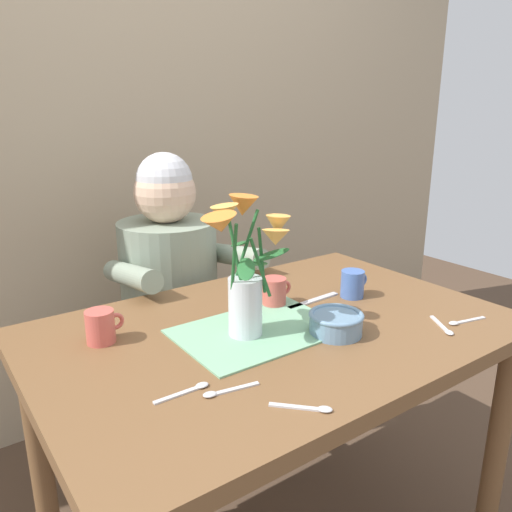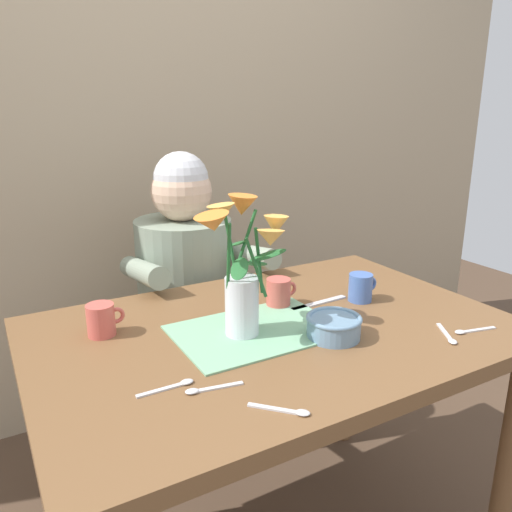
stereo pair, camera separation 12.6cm
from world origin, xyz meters
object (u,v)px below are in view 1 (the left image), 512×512
object	(u,v)px
seated_person	(171,313)
ceramic_bowl	(336,322)
flower_vase	(247,265)
coffee_cup	(101,326)
dinner_knife	(313,301)
ceramic_mug	(353,284)
tea_cup	(275,292)

from	to	relation	value
seated_person	ceramic_bowl	distance (m)	0.77
flower_vase	coffee_cup	distance (m)	0.37
flower_vase	dinner_knife	xyz separation A→B (m)	(0.28, 0.08, -0.18)
ceramic_mug	dinner_knife	bearing A→B (deg)	162.56
ceramic_bowl	ceramic_mug	bearing A→B (deg)	35.33
coffee_cup	ceramic_mug	bearing A→B (deg)	-10.98
seated_person	tea_cup	world-z (taller)	seated_person
flower_vase	ceramic_mug	xyz separation A→B (m)	(0.40, 0.04, -0.14)
ceramic_bowl	dinner_knife	world-z (taller)	ceramic_bowl
ceramic_bowl	ceramic_mug	world-z (taller)	ceramic_mug
seated_person	ceramic_mug	distance (m)	0.70
flower_vase	ceramic_bowl	world-z (taller)	flower_vase
ceramic_bowl	tea_cup	distance (m)	0.24
ceramic_bowl	ceramic_mug	distance (m)	0.27
coffee_cup	tea_cup	size ratio (longest dim) A/B	1.00
dinner_knife	ceramic_mug	xyz separation A→B (m)	(0.12, -0.04, 0.04)
ceramic_bowl	coffee_cup	size ratio (longest dim) A/B	1.46
coffee_cup	seated_person	bearing A→B (deg)	48.63
ceramic_bowl	seated_person	bearing A→B (deg)	97.13
dinner_knife	ceramic_mug	distance (m)	0.13
coffee_cup	tea_cup	bearing A→B (deg)	-6.55
seated_person	ceramic_bowl	xyz separation A→B (m)	(0.09, -0.74, 0.21)
dinner_knife	tea_cup	bearing A→B (deg)	154.24
ceramic_mug	tea_cup	xyz separation A→B (m)	(-0.23, 0.08, 0.00)
ceramic_bowl	dinner_knife	bearing A→B (deg)	62.84
dinner_knife	coffee_cup	xyz separation A→B (m)	(-0.58, 0.10, 0.04)
tea_cup	seated_person	bearing A→B (deg)	99.53
dinner_knife	tea_cup	distance (m)	0.12
ceramic_bowl	coffee_cup	distance (m)	0.57
flower_vase	dinner_knife	distance (m)	0.34
ceramic_bowl	dinner_knife	size ratio (longest dim) A/B	0.72
seated_person	tea_cup	bearing A→B (deg)	-79.96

